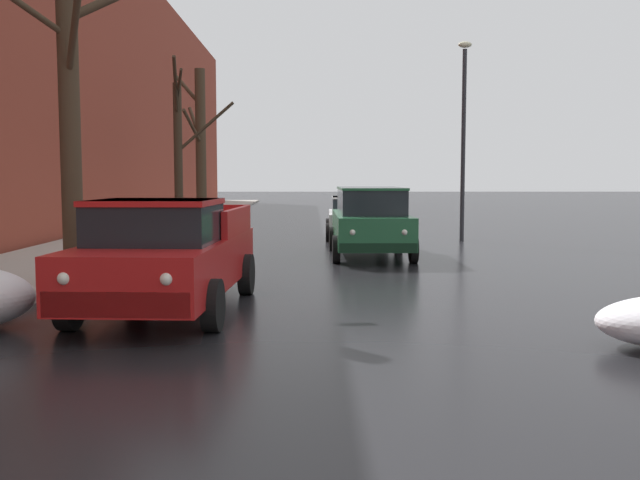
{
  "coord_description": "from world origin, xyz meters",
  "views": [
    {
      "loc": [
        0.09,
        -3.29,
        2.08
      ],
      "look_at": [
        0.2,
        7.12,
        1.16
      ],
      "focal_mm": 39.85,
      "sensor_mm": 36.0,
      "label": 1
    }
  ],
  "objects_px": {
    "bare_tree_second_along_sidewalk": "(68,76)",
    "pickup_truck_red_approaching_near_lane": "(167,255)",
    "bare_tree_far_down_block": "(200,145)",
    "street_lamp_post": "(463,131)",
    "bare_tree_mid_block": "(180,152)",
    "sedan_white_parked_kerbside_mid": "(355,216)",
    "suv_green_parked_kerbside_close": "(370,219)"
  },
  "relations": [
    {
      "from": "bare_tree_second_along_sidewalk",
      "to": "pickup_truck_red_approaching_near_lane",
      "type": "height_order",
      "value": "bare_tree_second_along_sidewalk"
    },
    {
      "from": "bare_tree_far_down_block",
      "to": "street_lamp_post",
      "type": "bearing_deg",
      "value": -34.03
    },
    {
      "from": "bare_tree_mid_block",
      "to": "bare_tree_far_down_block",
      "type": "height_order",
      "value": "bare_tree_far_down_block"
    },
    {
      "from": "bare_tree_second_along_sidewalk",
      "to": "sedan_white_parked_kerbside_mid",
      "type": "bearing_deg",
      "value": 60.61
    },
    {
      "from": "street_lamp_post",
      "to": "bare_tree_far_down_block",
      "type": "bearing_deg",
      "value": 145.97
    },
    {
      "from": "sedan_white_parked_kerbside_mid",
      "to": "bare_tree_far_down_block",
      "type": "bearing_deg",
      "value": 139.78
    },
    {
      "from": "bare_tree_far_down_block",
      "to": "street_lamp_post",
      "type": "relative_size",
      "value": 1.01
    },
    {
      "from": "bare_tree_far_down_block",
      "to": "suv_green_parked_kerbside_close",
      "type": "bearing_deg",
      "value": -60.58
    },
    {
      "from": "bare_tree_mid_block",
      "to": "street_lamp_post",
      "type": "distance_m",
      "value": 9.53
    },
    {
      "from": "bare_tree_second_along_sidewalk",
      "to": "suv_green_parked_kerbside_close",
      "type": "height_order",
      "value": "bare_tree_second_along_sidewalk"
    },
    {
      "from": "suv_green_parked_kerbside_close",
      "to": "bare_tree_second_along_sidewalk",
      "type": "bearing_deg",
      "value": -140.48
    },
    {
      "from": "bare_tree_second_along_sidewalk",
      "to": "street_lamp_post",
      "type": "bearing_deg",
      "value": 45.08
    },
    {
      "from": "bare_tree_second_along_sidewalk",
      "to": "bare_tree_far_down_block",
      "type": "relative_size",
      "value": 1.14
    },
    {
      "from": "street_lamp_post",
      "to": "suv_green_parked_kerbside_close",
      "type": "bearing_deg",
      "value": -127.06
    },
    {
      "from": "sedan_white_parked_kerbside_mid",
      "to": "street_lamp_post",
      "type": "xyz_separation_m",
      "value": [
        3.42,
        -1.27,
        2.81
      ]
    },
    {
      "from": "street_lamp_post",
      "to": "pickup_truck_red_approaching_near_lane",
      "type": "bearing_deg",
      "value": -120.46
    },
    {
      "from": "bare_tree_mid_block",
      "to": "sedan_white_parked_kerbside_mid",
      "type": "distance_m",
      "value": 6.38
    },
    {
      "from": "bare_tree_second_along_sidewalk",
      "to": "bare_tree_far_down_block",
      "type": "xyz_separation_m",
      "value": [
        -0.04,
        15.94,
        -0.56
      ]
    },
    {
      "from": "pickup_truck_red_approaching_near_lane",
      "to": "suv_green_parked_kerbside_close",
      "type": "height_order",
      "value": "suv_green_parked_kerbside_close"
    },
    {
      "from": "bare_tree_far_down_block",
      "to": "street_lamp_post",
      "type": "distance_m",
      "value": 11.49
    },
    {
      "from": "bare_tree_far_down_block",
      "to": "pickup_truck_red_approaching_near_lane",
      "type": "relative_size",
      "value": 1.23
    },
    {
      "from": "suv_green_parked_kerbside_close",
      "to": "sedan_white_parked_kerbside_mid",
      "type": "distance_m",
      "value": 5.74
    },
    {
      "from": "bare_tree_second_along_sidewalk",
      "to": "sedan_white_parked_kerbside_mid",
      "type": "distance_m",
      "value": 12.78
    },
    {
      "from": "bare_tree_mid_block",
      "to": "suv_green_parked_kerbside_close",
      "type": "xyz_separation_m",
      "value": [
        6.04,
        -5.79,
        -1.94
      ]
    },
    {
      "from": "bare_tree_second_along_sidewalk",
      "to": "bare_tree_mid_block",
      "type": "relative_size",
      "value": 1.25
    },
    {
      "from": "bare_tree_far_down_block",
      "to": "pickup_truck_red_approaching_near_lane",
      "type": "bearing_deg",
      "value": -82.7
    },
    {
      "from": "suv_green_parked_kerbside_close",
      "to": "sedan_white_parked_kerbside_mid",
      "type": "relative_size",
      "value": 1.13
    },
    {
      "from": "pickup_truck_red_approaching_near_lane",
      "to": "sedan_white_parked_kerbside_mid",
      "type": "relative_size",
      "value": 1.23
    },
    {
      "from": "suv_green_parked_kerbside_close",
      "to": "bare_tree_far_down_block",
      "type": "bearing_deg",
      "value": 119.42
    },
    {
      "from": "pickup_truck_red_approaching_near_lane",
      "to": "sedan_white_parked_kerbside_mid",
      "type": "bearing_deg",
      "value": 74.46
    },
    {
      "from": "bare_tree_mid_block",
      "to": "sedan_white_parked_kerbside_mid",
      "type": "bearing_deg",
      "value": -0.54
    },
    {
      "from": "bare_tree_second_along_sidewalk",
      "to": "street_lamp_post",
      "type": "xyz_separation_m",
      "value": [
        9.49,
        9.51,
        -0.41
      ]
    }
  ]
}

